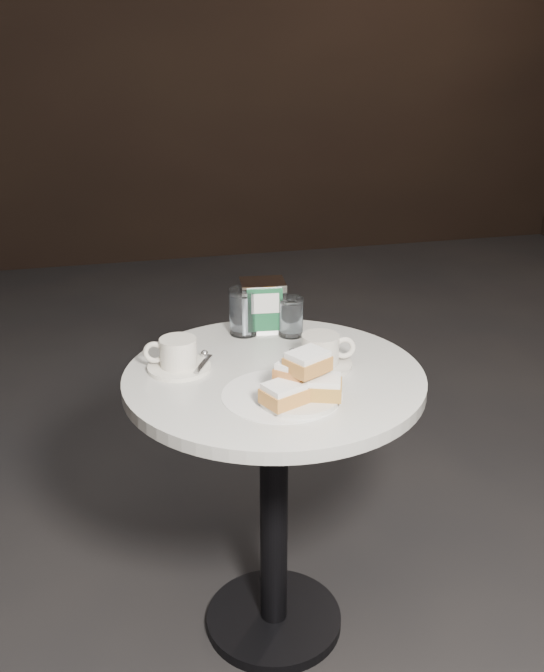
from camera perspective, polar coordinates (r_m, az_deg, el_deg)
The scene contains 9 objects.
ground at distance 2.16m, azimuth 0.13°, elevation -21.02°, with size 7.00×7.00×0.00m, color black.
cafe_table at distance 1.83m, azimuth 0.15°, elevation -8.47°, with size 0.70×0.70×0.74m.
sugar_spill at distance 1.63m, azimuth 0.76°, elevation -4.49°, with size 0.27×0.27×0.00m, color white.
beignet_plate at distance 1.59m, azimuth 2.25°, elevation -3.65°, with size 0.19×0.19×0.11m.
coffee_cup_left at distance 1.75m, azimuth -7.18°, elevation -1.54°, with size 0.18×0.18×0.08m.
coffee_cup_right at distance 1.76m, azimuth 3.74°, elevation -1.29°, with size 0.17×0.17×0.08m.
water_glass_left at distance 1.94m, azimuth -2.15°, elevation 1.83°, with size 0.08×0.08×0.12m.
water_glass_right at distance 1.93m, azimuth 1.45°, elevation 1.44°, with size 0.07×0.07×0.10m.
napkin_dispenser at distance 1.96m, azimuth -0.72°, elevation 2.34°, with size 0.12×0.11×0.13m.
Camera 1 is at (-0.38, -1.52, 1.49)m, focal length 40.00 mm.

